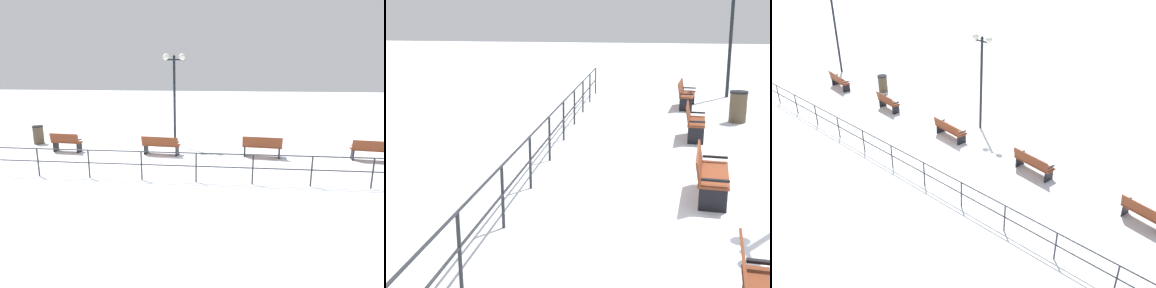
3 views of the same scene
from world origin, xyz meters
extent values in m
plane|color=white|center=(0.00, 0.00, 0.00)|extent=(80.00, 80.00, 0.00)
cube|color=brown|center=(-0.14, -8.69, 0.45)|extent=(0.66, 1.55, 0.04)
cube|color=brown|center=(-0.36, -8.66, 0.68)|extent=(0.32, 1.50, 0.42)
cube|color=black|center=(-0.05, -8.05, 0.23)|extent=(0.41, 0.11, 0.45)
cube|color=black|center=(-0.03, -8.05, 0.57)|extent=(0.41, 0.13, 0.04)
cube|color=brown|center=(0.00, -4.35, 0.46)|extent=(0.68, 1.69, 0.04)
cube|color=brown|center=(-0.26, -4.32, 0.69)|extent=(0.28, 1.64, 0.44)
cube|color=black|center=(-0.08, -5.06, 0.23)|extent=(0.46, 0.10, 0.46)
cube|color=black|center=(0.07, -3.63, 0.23)|extent=(0.46, 0.10, 0.46)
cube|color=black|center=(-0.06, -5.07, 0.58)|extent=(0.47, 0.12, 0.04)
cube|color=black|center=(0.09, -3.63, 0.58)|extent=(0.47, 0.12, 0.04)
cube|color=brown|center=(-0.11, 0.00, 0.43)|extent=(0.68, 1.68, 0.04)
cube|color=brown|center=(-0.37, 0.03, 0.65)|extent=(0.27, 1.63, 0.40)
cube|color=black|center=(-0.19, -0.71, 0.21)|extent=(0.47, 0.10, 0.43)
cube|color=black|center=(-0.04, 0.71, 0.21)|extent=(0.47, 0.10, 0.43)
cube|color=black|center=(-0.17, -0.71, 0.55)|extent=(0.47, 0.12, 0.04)
cube|color=black|center=(-0.02, 0.71, 0.55)|extent=(0.47, 0.12, 0.04)
cube|color=brown|center=(-0.10, 4.35, 0.45)|extent=(0.54, 1.40, 0.04)
cube|color=brown|center=(-0.32, 4.37, 0.68)|extent=(0.22, 1.38, 0.42)
cube|color=black|center=(-0.15, 3.76, 0.22)|extent=(0.39, 0.08, 0.45)
cube|color=black|center=(-0.05, 4.93, 0.22)|extent=(0.39, 0.08, 0.45)
cube|color=black|center=(-0.13, 3.76, 0.57)|extent=(0.39, 0.10, 0.04)
cube|color=black|center=(-0.03, 4.93, 0.57)|extent=(0.39, 0.10, 0.04)
cube|color=brown|center=(-0.08, 8.69, 0.44)|extent=(0.64, 1.63, 0.04)
cube|color=brown|center=(-0.31, 8.72, 0.68)|extent=(0.31, 1.59, 0.43)
cube|color=black|center=(-0.17, 8.01, 0.22)|extent=(0.41, 0.10, 0.44)
cube|color=black|center=(0.00, 9.38, 0.22)|extent=(0.41, 0.10, 0.44)
cube|color=black|center=(-0.15, 8.00, 0.56)|extent=(0.41, 0.12, 0.04)
cube|color=black|center=(0.02, 9.38, 0.56)|extent=(0.41, 0.12, 0.04)
cylinder|color=black|center=(1.50, -0.34, 2.10)|extent=(0.11, 0.11, 4.21)
cylinder|color=black|center=(1.50, -0.34, 4.09)|extent=(0.07, 0.74, 0.07)
sphere|color=white|center=(1.50, -0.71, 4.22)|extent=(0.29, 0.29, 0.29)
sphere|color=white|center=(1.50, 0.03, 4.22)|extent=(0.29, 0.29, 0.29)
cone|color=black|center=(1.50, -0.34, 4.27)|extent=(0.16, 0.16, 0.12)
cylinder|color=black|center=(1.50, 11.04, 2.50)|extent=(0.12, 0.12, 5.00)
cylinder|color=#26282D|center=(-3.44, -9.26, 0.50)|extent=(0.05, 0.05, 1.00)
cylinder|color=#26282D|center=(-3.44, -7.40, 0.50)|extent=(0.05, 0.05, 1.00)
cylinder|color=#26282D|center=(-3.44, -5.55, 0.50)|extent=(0.05, 0.05, 1.00)
cylinder|color=#26282D|center=(-3.44, -3.70, 0.50)|extent=(0.05, 0.05, 1.00)
cylinder|color=#26282D|center=(-3.44, -1.85, 0.50)|extent=(0.05, 0.05, 1.00)
cylinder|color=#26282D|center=(-3.44, 0.00, 0.50)|extent=(0.05, 0.05, 1.00)
cylinder|color=#26282D|center=(-3.44, 1.85, 0.50)|extent=(0.05, 0.05, 1.00)
cylinder|color=#26282D|center=(-3.44, 3.70, 0.50)|extent=(0.05, 0.05, 1.00)
cylinder|color=#26282D|center=(-3.44, 5.55, 0.50)|extent=(0.05, 0.05, 1.00)
cylinder|color=#26282D|center=(-3.44, 7.40, 0.50)|extent=(0.05, 0.05, 1.00)
cylinder|color=#26282D|center=(-3.44, 9.26, 0.50)|extent=(0.05, 0.05, 1.00)
cylinder|color=#26282D|center=(-3.44, 0.00, 1.00)|extent=(0.04, 22.21, 0.04)
cylinder|color=#26282D|center=(-3.44, 0.00, 0.55)|extent=(0.04, 22.21, 0.04)
cylinder|color=brown|center=(1.24, 6.55, 0.43)|extent=(0.49, 0.49, 0.86)
cylinder|color=black|center=(1.24, 6.55, 0.89)|extent=(0.52, 0.52, 0.06)
camera|label=1|loc=(-13.51, -2.82, 3.71)|focal=29.93mm
camera|label=2|loc=(-1.23, -9.22, 3.33)|focal=49.72mm
camera|label=3|loc=(-11.99, -11.63, 9.08)|focal=39.62mm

